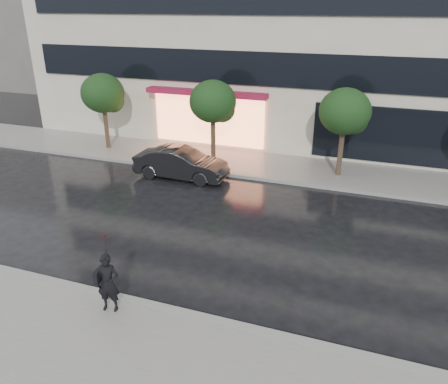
% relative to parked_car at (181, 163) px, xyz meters
% --- Properties ---
extents(ground, '(120.00, 120.00, 0.00)m').
position_rel_parked_car_xyz_m(ground, '(3.60, -7.57, -0.69)').
color(ground, black).
rests_on(ground, ground).
extents(sidewalk_near, '(60.00, 4.50, 0.12)m').
position_rel_parked_car_xyz_m(sidewalk_near, '(3.60, -10.82, -0.63)').
color(sidewalk_near, slate).
rests_on(sidewalk_near, ground).
extents(sidewalk_far, '(60.00, 3.50, 0.12)m').
position_rel_parked_car_xyz_m(sidewalk_far, '(3.60, 2.68, -0.63)').
color(sidewalk_far, slate).
rests_on(sidewalk_far, ground).
extents(curb_near, '(60.00, 0.25, 0.14)m').
position_rel_parked_car_xyz_m(curb_near, '(3.60, -8.57, -0.62)').
color(curb_near, gray).
rests_on(curb_near, ground).
extents(curb_far, '(60.00, 0.25, 0.14)m').
position_rel_parked_car_xyz_m(curb_far, '(3.60, 0.93, -0.62)').
color(curb_far, gray).
rests_on(curb_far, ground).
extents(bg_building_left, '(14.00, 10.00, 12.00)m').
position_rel_parked_car_xyz_m(bg_building_left, '(-24.40, 18.43, 5.31)').
color(bg_building_left, '#59544F').
rests_on(bg_building_left, ground).
extents(tree_far_west, '(2.20, 2.20, 3.99)m').
position_rel_parked_car_xyz_m(tree_far_west, '(-5.34, 2.46, 2.24)').
color(tree_far_west, '#33261C').
rests_on(tree_far_west, ground).
extents(tree_mid_west, '(2.20, 2.20, 3.99)m').
position_rel_parked_car_xyz_m(tree_mid_west, '(0.66, 2.46, 2.24)').
color(tree_mid_west, '#33261C').
rests_on(tree_mid_west, ground).
extents(tree_mid_east, '(2.20, 2.20, 3.99)m').
position_rel_parked_car_xyz_m(tree_mid_east, '(6.66, 2.46, 2.24)').
color(tree_mid_east, '#33261C').
rests_on(tree_mid_east, ground).
extents(parked_car, '(4.17, 1.47, 1.37)m').
position_rel_parked_car_xyz_m(parked_car, '(0.00, 0.00, 0.00)').
color(parked_car, black).
rests_on(parked_car, ground).
extents(pedestrian_with_umbrella, '(1.01, 1.02, 2.18)m').
position_rel_parked_car_xyz_m(pedestrian_with_umbrella, '(2.26, -9.06, 0.84)').
color(pedestrian_with_umbrella, black).
rests_on(pedestrian_with_umbrella, sidewalk_near).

